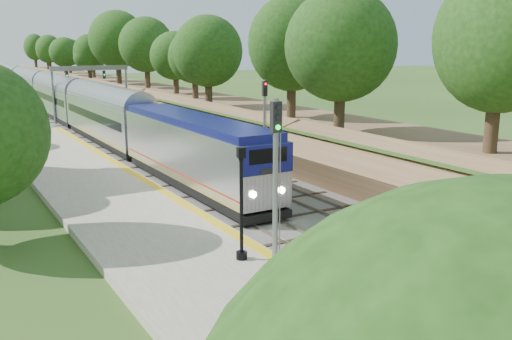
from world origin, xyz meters
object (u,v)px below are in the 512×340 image
train (61,101)px  signal_farside (265,115)px  lamppost_far (241,210)px  signal_gantry (90,78)px  signal_platform (276,167)px

train → signal_farside: size_ratio=15.30×
lamppost_far → signal_farside: signal_farside is taller
signal_gantry → train: (-2.47, 4.10, -2.69)m
lamppost_far → signal_platform: (0.60, -1.46, 1.91)m
signal_farside → signal_gantry: bearing=96.9°
train → lamppost_far: size_ratio=21.20×
signal_platform → signal_farside: size_ratio=1.03×
lamppost_far → signal_farside: 17.45m
train → lamppost_far: lamppost_far is taller
signal_platform → signal_farside: 18.32m
signal_gantry → signal_farside: size_ratio=1.38×
train → signal_farside: signal_farside is taller
signal_gantry → lamppost_far: size_ratio=1.91×
signal_farside → lamppost_far: bearing=-123.9°
signal_farside → signal_platform: bearing=-119.8°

